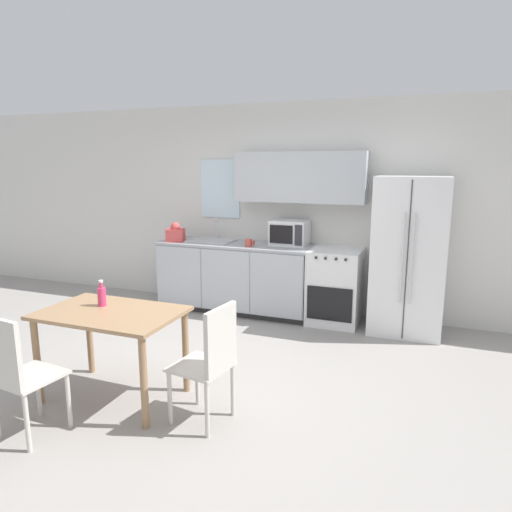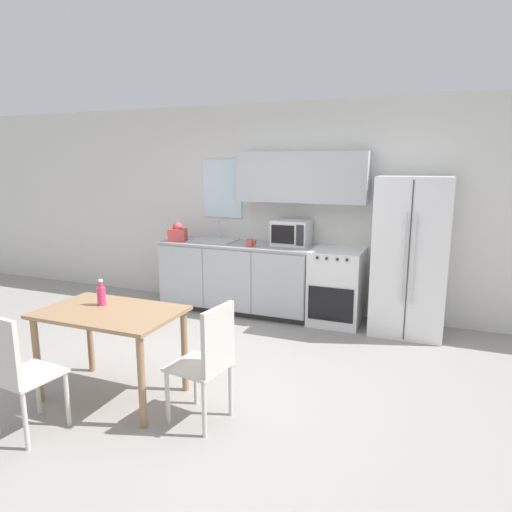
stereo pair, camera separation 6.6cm
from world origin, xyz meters
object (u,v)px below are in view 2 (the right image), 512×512
Objects in this scene: dining_chair_side at (209,356)px; oven_range at (337,286)px; dining_chair_near at (15,368)px; drink_bottle at (101,295)px; microwave at (291,233)px; dining_table at (111,324)px; coffee_mug at (251,243)px; refrigerator at (410,256)px.

oven_range is at bearing -0.16° from dining_chair_side.
drink_bottle reaches higher than dining_chair_near.
dining_chair_near is 1.00× the size of dining_chair_side.
microwave is 2.76m from dining_table.
drink_bottle is (-0.16, 0.10, 0.20)m from dining_table.
coffee_mug reaches higher than dining_chair_near.
microwave reaches higher than drink_bottle.
dining_chair_side is at bearing -74.63° from coffee_mug.
microwave is at bearing 74.64° from dining_table.
dining_chair_side is 4.20× the size of drink_bottle.
dining_chair_near is (-0.95, -3.37, -0.54)m from microwave.
coffee_mug is at bearing 78.80° from drink_bottle.
microwave reaches higher than oven_range.
dining_chair_near is (-2.41, -3.24, -0.36)m from refrigerator.
refrigerator is 1.47m from microwave.
dining_table is (-2.18, -2.50, -0.26)m from refrigerator.
refrigerator is at bearing 45.81° from drink_bottle.
coffee_mug is 2.53m from dining_chair_side.
coffee_mug is at bearing 87.60° from dining_chair_near.
coffee_mug reaches higher than drink_bottle.
refrigerator reaches higher than oven_range.
dining_chair_side is at bearing -4.33° from dining_table.
dining_chair_near is (-0.23, -0.74, -0.10)m from dining_table.
refrigerator is at bearing 48.91° from dining_table.
dining_table is 0.78m from dining_chair_near.
dining_chair_near and dining_chair_side have the same top height.
drink_bottle is (-2.34, -2.40, -0.06)m from refrigerator.
oven_range is 1.19m from coffee_mug.
refrigerator is at bearing 60.46° from dining_chair_near.
refrigerator is 1.93× the size of dining_chair_side.
dining_chair_near is at bearing -126.58° from refrigerator.
oven_range is 2.88m from drink_bottle.
oven_range is 3.62m from dining_chair_near.
coffee_mug is at bearing -145.74° from microwave.
dining_table is (-0.72, -2.63, -0.43)m from microwave.
microwave is 2.69m from drink_bottle.
oven_range is 2.62m from dining_chair_side.
refrigerator is 8.11× the size of drink_bottle.
coffee_mug is (-1.89, -0.17, 0.06)m from refrigerator.
dining_chair_side is at bearing -98.82° from oven_range.
refrigerator reaches higher than microwave.
refrigerator reaches higher than dining_chair_near.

